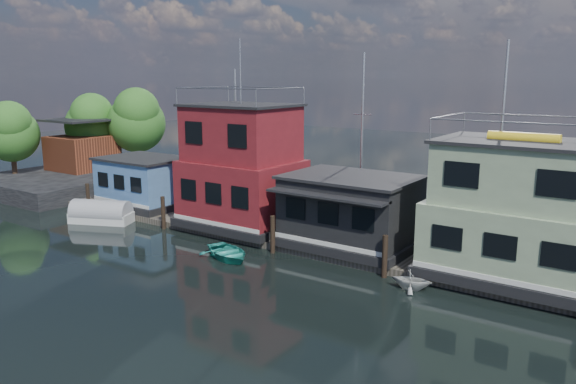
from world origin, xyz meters
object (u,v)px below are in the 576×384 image
Objects in this scene: houseboat_green at (517,213)px; dinghy_teal at (228,253)px; houseboat_blue at (144,182)px; houseboat_red at (242,169)px; tarp_runabout at (101,214)px; dinghy_white at (412,280)px; houseboat_dark at (350,211)px.

houseboat_green reaches higher than dinghy_teal.
houseboat_green is (26.50, 0.00, 1.34)m from houseboat_blue.
houseboat_red is 2.62× the size of tarp_runabout.
dinghy_white is (-3.72, -3.57, -3.05)m from houseboat_green.
houseboat_dark reaches higher than dinghy_white.
houseboat_red is (9.50, 0.00, 1.90)m from houseboat_blue.
dinghy_white is (5.28, -3.55, -1.92)m from houseboat_dark.
houseboat_blue is 17.50m from houseboat_dark.
houseboat_blue is 1.82× the size of dinghy_teal.
houseboat_green is at bearing -14.81° from tarp_runabout.
houseboat_red is at bearing 179.86° from houseboat_dark.
houseboat_dark is at bearing -0.14° from houseboat_red.
tarp_runabout is (0.24, -4.14, -1.57)m from houseboat_blue.
houseboat_green is 1.86× the size of tarp_runabout.
tarp_runabout is at bearing -166.58° from houseboat_dark.
houseboat_blue is at bearing 179.94° from houseboat_dark.
dinghy_teal is at bearing -28.14° from tarp_runabout.
dinghy_teal is 12.39m from tarp_runabout.
houseboat_dark is 7.35m from dinghy_teal.
houseboat_green reaches higher than dinghy_white.
houseboat_dark is 9.07m from houseboat_green.
houseboat_blue reaches higher than dinghy_white.
houseboat_red is 1.41× the size of houseboat_green.
houseboat_blue is 0.76× the size of houseboat_green.
houseboat_red is 6.27× the size of dinghy_white.
dinghy_white is at bearing -8.90° from houseboat_blue.
houseboat_dark is 6.65m from dinghy_white.
houseboat_blue is at bearing 69.50° from tarp_runabout.
houseboat_red is at bearing -180.00° from houseboat_green.
houseboat_green is 2.38× the size of dinghy_teal.
houseboat_dark is 17.84m from tarp_runabout.
houseboat_green is at bearing 0.00° from houseboat_red.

